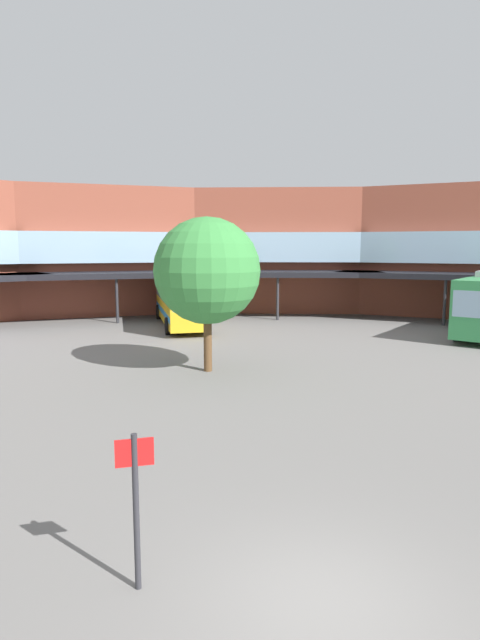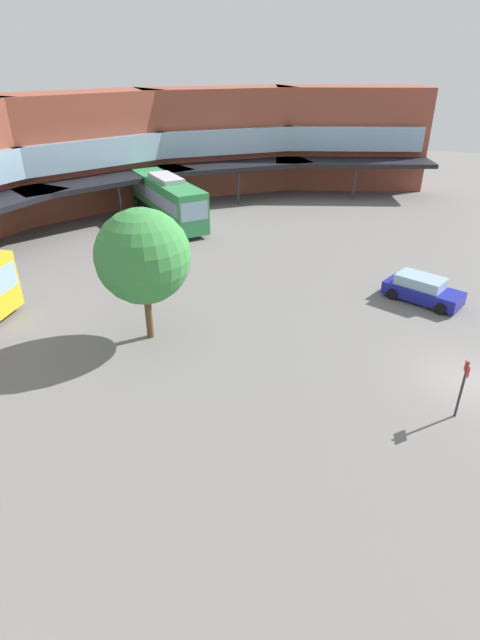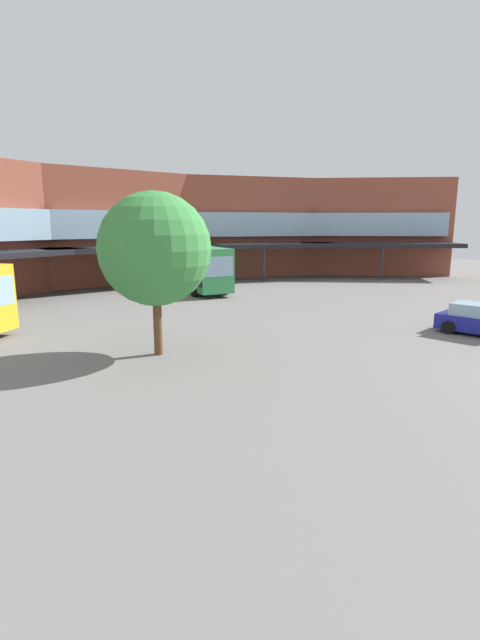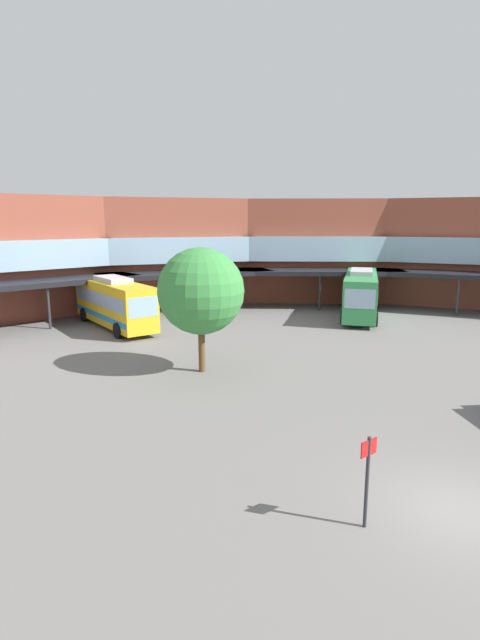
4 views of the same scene
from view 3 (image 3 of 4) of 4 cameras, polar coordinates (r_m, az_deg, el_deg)
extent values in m
cube|color=brown|center=(53.76, 15.89, 10.95)|extent=(9.78, 16.62, 10.05)
cube|color=#8CADC6|center=(53.17, 16.03, 11.30)|extent=(9.61, 15.17, 2.34)
cube|color=black|center=(48.90, 16.87, 8.89)|extent=(7.84, 16.11, 0.40)
cylinder|color=#2D2D33|center=(47.44, 17.14, 6.77)|extent=(0.20, 0.20, 3.35)
cube|color=brown|center=(50.35, 0.49, 11.36)|extent=(14.07, 16.13, 10.05)
cube|color=#8CADC6|center=(49.78, 0.69, 11.74)|extent=(13.34, 15.02, 2.34)
cube|color=black|center=(45.64, 2.35, 9.21)|extent=(12.45, 14.95, 0.40)
cylinder|color=#2D2D33|center=(44.24, 3.01, 6.94)|extent=(0.20, 0.20, 3.35)
cube|color=brown|center=(45.51, -15.72, 10.89)|extent=(16.40, 13.40, 10.05)
cube|color=#8CADC6|center=(44.96, -15.45, 11.33)|extent=(15.21, 12.77, 2.34)
cube|color=black|center=(40.99, -12.87, 8.63)|extent=(15.33, 11.71, 0.40)
cylinder|color=#2D2D33|center=(39.68, -11.76, 6.16)|extent=(0.20, 0.20, 3.35)
cylinder|color=#2D2D33|center=(33.98, -27.60, 4.16)|extent=(0.20, 0.20, 3.35)
cube|color=#338C4C|center=(38.93, -5.95, 6.70)|extent=(9.83, 9.91, 3.27)
cube|color=#8CADC6|center=(38.90, -5.97, 7.27)|extent=(9.39, 9.46, 1.05)
cube|color=black|center=(39.02, -5.93, 5.36)|extent=(9.69, 9.77, 0.39)
cube|color=#8CADC6|center=(33.63, -2.66, 6.62)|extent=(1.66, 1.64, 1.44)
cube|color=#B2B2B7|center=(38.81, -6.01, 9.37)|extent=(4.15, 4.17, 0.36)
cylinder|color=black|center=(35.96, -1.90, 4.03)|extent=(0.99, 0.99, 1.10)
cylinder|color=black|center=(35.03, -5.68, 3.78)|extent=(0.99, 0.99, 1.10)
cylinder|color=black|center=(43.14, -6.10, 5.27)|extent=(0.99, 0.99, 1.10)
cylinder|color=black|center=(42.37, -9.32, 5.06)|extent=(0.99, 0.99, 1.10)
cylinder|color=black|center=(26.96, 25.71, -0.22)|extent=(0.48, 0.69, 0.66)
cylinder|color=black|center=(25.29, 24.38, -0.83)|extent=(0.48, 0.69, 0.66)
cylinder|color=brown|center=(19.46, -10.17, 0.26)|extent=(0.36, 0.36, 3.14)
sphere|color=#38843D|center=(19.10, -10.48, 8.62)|extent=(4.60, 4.60, 4.60)
camera|label=1|loc=(19.64, 61.18, 5.92)|focal=29.31mm
camera|label=2|loc=(8.15, 179.08, 53.94)|focal=27.52mm
camera|label=4|loc=(14.76, 89.79, 10.79)|focal=27.41mm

